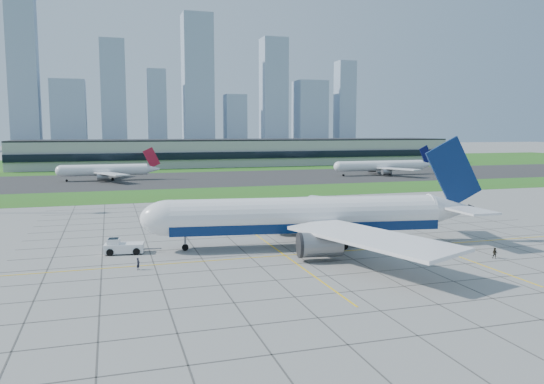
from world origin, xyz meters
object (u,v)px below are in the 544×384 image
object	(u,v)px
airliner	(308,217)
crew_near	(138,264)
crew_far	(495,253)
distant_jet_1	(107,170)
pushback_tug	(122,247)
distant_jet_2	(382,166)

from	to	relation	value
airliner	crew_near	size ratio (longest dim) A/B	34.21
crew_near	crew_far	xyz separation A→B (m)	(57.46, -10.13, -0.02)
crew_near	crew_far	bearing A→B (deg)	-68.86
distant_jet_1	crew_near	bearing A→B (deg)	-88.11
crew_near	distant_jet_1	world-z (taller)	distant_jet_1
airliner	crew_far	distance (m)	32.48
pushback_tug	crew_far	distance (m)	63.54
pushback_tug	crew_near	world-z (taller)	pushback_tug
crew_far	distant_jet_1	distance (m)	174.68
pushback_tug	crew_far	bearing A→B (deg)	-12.38
pushback_tug	distant_jet_2	xyz separation A→B (m)	(122.50, 131.26, 3.29)
distant_jet_2	crew_near	bearing A→B (deg)	-130.04
crew_near	distant_jet_2	distance (m)	187.17
pushback_tug	crew_near	bearing A→B (deg)	-72.09
airliner	crew_far	world-z (taller)	airliner
airliner	crew_near	world-z (taller)	airliner
crew_near	distant_jet_2	size ratio (longest dim) A/B	0.04
airliner	distant_jet_2	distance (m)	162.32
crew_far	distant_jet_2	bearing A→B (deg)	115.43
distant_jet_2	pushback_tug	bearing A→B (deg)	-133.02
airliner	pushback_tug	size ratio (longest dim) A/B	6.57
crew_near	distant_jet_2	bearing A→B (deg)	-8.91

